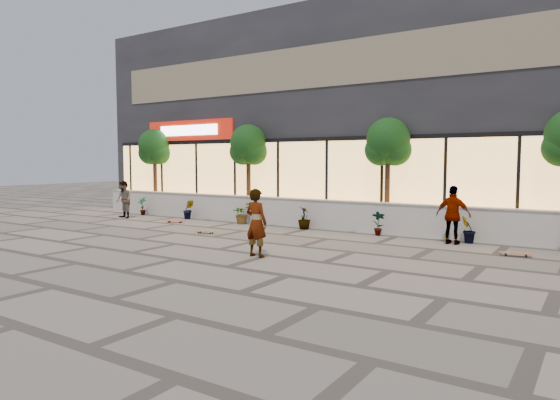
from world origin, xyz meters
The scene contains 18 objects.
ground centered at (0.00, 0.00, 0.00)m, with size 80.00×80.00×0.00m, color gray.
planter_wall centered at (0.00, 7.00, 0.52)m, with size 22.00×0.42×1.04m.
retail_building centered at (0.00, 12.49, 4.25)m, with size 24.00×9.17×8.50m.
shrub_a centered at (-8.50, 6.45, 0.41)m, with size 0.43×0.29×0.81m, color #133D14.
shrub_b centered at (-5.70, 6.45, 0.41)m, with size 0.45×0.36×0.81m, color #133D14.
shrub_c centered at (-2.90, 6.45, 0.41)m, with size 0.73×0.63×0.81m, color #133D14.
shrub_d centered at (-0.10, 6.45, 0.41)m, with size 0.45×0.45×0.81m, color #133D14.
shrub_e centered at (2.70, 6.45, 0.41)m, with size 0.43×0.29×0.81m, color #133D14.
shrub_f centered at (5.50, 6.45, 0.41)m, with size 0.45×0.36×0.81m, color #133D14.
tree_west centered at (-9.00, 7.70, 2.99)m, with size 1.60×1.50×3.92m.
tree_midwest centered at (-3.50, 7.70, 2.99)m, with size 1.60×1.50×3.92m.
tree_mideast centered at (2.50, 7.70, 2.99)m, with size 1.60×1.50×3.92m.
skater_center centered at (1.48, 1.35, 0.87)m, with size 0.63×0.42×1.74m, color white.
skater_left centered at (-8.21, 5.20, 0.79)m, with size 0.77×0.60×1.58m, color #9A7C63.
skater_right_near centered at (5.17, 6.01, 0.86)m, with size 1.01×0.42×1.72m, color silver.
skateboard_center centered at (-2.33, 3.70, 0.07)m, with size 0.76×0.31×0.09m.
skateboard_left centered at (-5.31, 5.25, 0.08)m, with size 0.82×0.45×0.10m.
skateboard_right_near centered at (7.00, 5.01, 0.08)m, with size 0.79×0.32×0.09m.
Camera 1 is at (8.82, -8.80, 2.44)m, focal length 32.00 mm.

